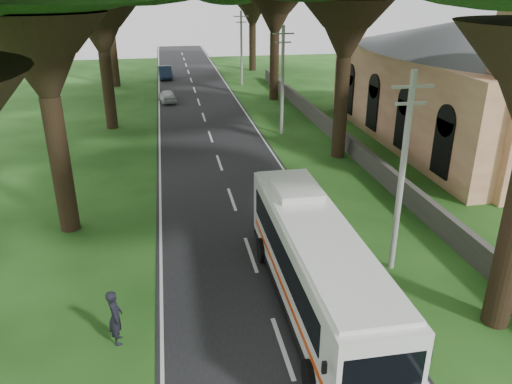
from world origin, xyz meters
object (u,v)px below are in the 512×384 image
Objects in this scene: pole_near at (402,172)px; pedestrian at (115,317)px; pole_far at (241,47)px; coach_bus at (315,265)px; distant_car_b at (165,72)px; church at (470,74)px; pole_mid at (282,79)px; distant_car_a at (167,96)px.

pedestrian is (-10.70, -2.72, -3.22)m from pole_near.
pole_far is at bearing -21.28° from pedestrian.
pole_far is 42.37m from coach_bus.
pedestrian is (-6.76, -0.60, -0.84)m from coach_bus.
pole_near reaches higher than distant_car_b.
distant_car_b is 2.24× the size of pedestrian.
church is 13.16m from pole_mid.
pole_near is at bearing -128.50° from church.
church is 2.11× the size of coach_bus.
distant_car_b is (0.00, 13.23, 0.11)m from distant_car_a.
coach_bus is (-3.94, -22.12, -2.38)m from pole_mid.
pole_mid reaches higher than pedestrian.
pedestrian is (-2.20, -48.49, 0.22)m from distant_car_b.
church is 27.25m from distant_car_a.
distant_car_a is (-4.56, 34.66, -1.17)m from coach_bus.
pole_near is 1.86× the size of distant_car_b.
church reaches higher than pedestrian.
pedestrian is (-2.20, -35.26, 0.33)m from distant_car_a.
pole_near is (-12.36, -15.55, -0.73)m from church.
pole_mid is (-12.36, 4.45, -0.73)m from church.
pole_mid is 1.00× the size of pole_far.
church reaches higher than distant_car_b.
pole_mid is 27.35m from distant_car_b.
pole_near is 4.16× the size of pedestrian.
pole_near is at bearing 28.55° from coach_bus.
pedestrian is at bearing -165.73° from pole_near.
pedestrian is at bearing -141.62° from church.
coach_bus is 5.92× the size of pedestrian.
pole_near and pole_far have the same top height.
distant_car_a is (-8.50, 32.54, -3.55)m from pole_near.
pole_far is 44.16m from pedestrian.
pole_near is at bearing -82.95° from pedestrian.
coach_bus reaches higher than pedestrian.
coach_bus is at bearing -132.70° from church.
distant_car_b is (-8.50, 5.77, -3.44)m from pole_far.
pedestrian reaches higher than distant_car_b.
pole_mid reaches higher than coach_bus.
pole_mid is at bearing 80.14° from coach_bus.
distant_car_a is at bearing -138.73° from pole_far.
distant_car_a is at bearing 140.84° from church.
distant_car_a is at bearing -93.12° from distant_car_b.
pole_far reaches higher than pedestrian.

